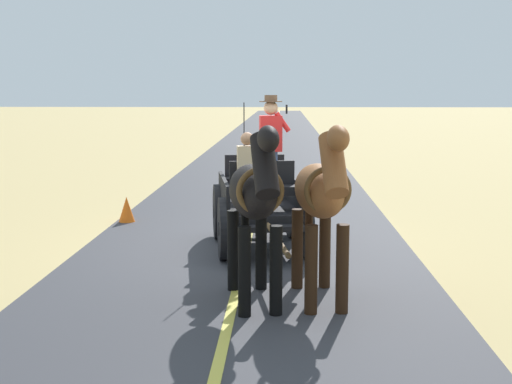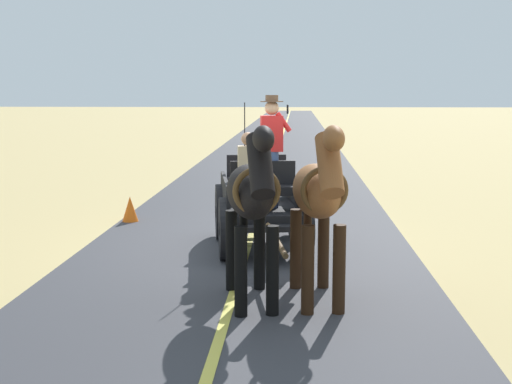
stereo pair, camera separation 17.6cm
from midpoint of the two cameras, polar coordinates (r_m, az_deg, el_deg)
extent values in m
plane|color=tan|center=(11.70, -0.24, -4.50)|extent=(200.00, 200.00, 0.00)
cube|color=#38383D|center=(11.70, -0.24, -4.49)|extent=(5.40, 160.00, 0.01)
cube|color=#DBCC4C|center=(11.70, -0.24, -4.46)|extent=(0.12, 160.00, 0.00)
cube|color=black|center=(11.58, 0.77, -1.31)|extent=(1.51, 2.35, 0.12)
cube|color=black|center=(11.61, 3.57, 0.09)|extent=(0.36, 2.08, 0.44)
cube|color=black|center=(11.49, -2.05, 0.02)|extent=(0.36, 2.08, 0.44)
cube|color=black|center=(10.41, 1.46, -2.96)|extent=(1.10, 0.39, 0.08)
cube|color=black|center=(12.79, 0.22, -1.23)|extent=(0.74, 0.30, 0.06)
cube|color=black|center=(10.93, 1.10, 0.13)|extent=(1.06, 0.50, 0.14)
cube|color=black|center=(11.08, 1.00, 1.39)|extent=(1.02, 0.23, 0.44)
cube|color=black|center=(12.01, 0.53, 0.86)|extent=(1.06, 0.50, 0.14)
cube|color=black|center=(12.17, 0.45, 2.00)|extent=(1.02, 0.23, 0.44)
cylinder|color=black|center=(10.95, 4.57, -2.85)|extent=(0.24, 0.96, 0.96)
cylinder|color=black|center=(10.95, 4.57, -2.85)|extent=(0.15, 0.23, 0.21)
cylinder|color=black|center=(10.81, -2.24, -2.97)|extent=(0.24, 0.96, 0.96)
cylinder|color=black|center=(10.81, -2.24, -2.97)|extent=(0.15, 0.23, 0.21)
cylinder|color=black|center=(12.45, 3.38, -1.50)|extent=(0.24, 0.96, 0.96)
cylinder|color=black|center=(12.45, 3.38, -1.50)|extent=(0.15, 0.23, 0.21)
cylinder|color=black|center=(12.32, -2.61, -1.59)|extent=(0.24, 0.96, 0.96)
cylinder|color=black|center=(12.32, -2.61, -1.59)|extent=(0.15, 0.23, 0.21)
cylinder|color=brown|center=(9.44, 2.15, -3.80)|extent=(0.36, 1.99, 0.07)
cylinder|color=black|center=(10.82, -0.47, 3.78)|extent=(0.02, 0.02, 1.30)
cylinder|color=#384C7F|center=(11.20, 1.71, 1.00)|extent=(0.22, 0.22, 0.90)
cube|color=red|center=(11.13, 1.73, 4.73)|extent=(0.37, 0.27, 0.56)
sphere|color=tan|center=(11.11, 1.74, 6.79)|extent=(0.22, 0.22, 0.22)
cylinder|color=#473323|center=(11.11, 1.74, 7.30)|extent=(0.36, 0.36, 0.01)
cylinder|color=#473323|center=(11.11, 1.74, 7.56)|extent=(0.20, 0.20, 0.10)
cylinder|color=red|center=(11.11, 2.68, 5.64)|extent=(0.27, 0.12, 0.32)
cube|color=black|center=(11.09, 3.01, 6.67)|extent=(0.03, 0.07, 0.14)
cube|color=#384C7F|center=(10.77, -0.15, 0.76)|extent=(0.32, 0.36, 0.14)
cube|color=tan|center=(10.85, -0.21, 2.47)|extent=(0.33, 0.24, 0.48)
sphere|color=#9E7051|center=(10.82, -0.21, 4.31)|extent=(0.20, 0.20, 0.20)
ellipsoid|color=brown|center=(8.59, 5.51, 0.12)|extent=(0.75, 1.62, 0.64)
cylinder|color=black|center=(8.26, 7.31, -6.21)|extent=(0.15, 0.15, 1.05)
cylinder|color=black|center=(8.20, 4.81, -6.29)|extent=(0.15, 0.15, 1.05)
cylinder|color=black|center=(9.31, 5.99, -4.56)|extent=(0.15, 0.15, 1.05)
cylinder|color=black|center=(9.25, 3.76, -4.61)|extent=(0.15, 0.15, 1.05)
cylinder|color=brown|center=(7.72, 6.59, 2.18)|extent=(0.34, 0.68, 0.73)
ellipsoid|color=brown|center=(7.48, 6.94, 4.31)|extent=(0.29, 0.56, 0.28)
cube|color=black|center=(7.74, 6.57, 2.46)|extent=(0.12, 0.51, 0.56)
cylinder|color=black|center=(9.36, 4.73, -1.08)|extent=(0.11, 0.11, 0.70)
torus|color=brown|center=(8.05, 6.16, 0.14)|extent=(0.55, 0.14, 0.55)
ellipsoid|color=black|center=(8.48, 0.16, 0.05)|extent=(0.84, 1.64, 0.64)
cylinder|color=black|center=(8.15, 1.96, -6.36)|extent=(0.15, 0.15, 1.05)
cylinder|color=black|center=(8.10, -0.60, -6.45)|extent=(0.15, 0.15, 1.05)
cylinder|color=black|center=(9.19, 0.83, -4.67)|extent=(0.15, 0.15, 1.05)
cylinder|color=black|center=(9.15, -1.44, -4.74)|extent=(0.15, 0.15, 1.05)
cylinder|color=black|center=(7.61, 1.02, 2.14)|extent=(0.38, 0.69, 0.73)
ellipsoid|color=black|center=(7.36, 1.28, 4.31)|extent=(0.32, 0.57, 0.28)
cube|color=black|center=(7.62, 1.00, 2.43)|extent=(0.15, 0.50, 0.56)
cylinder|color=black|center=(9.26, -0.46, -1.16)|extent=(0.11, 0.11, 0.70)
torus|color=brown|center=(7.94, 0.69, 0.07)|extent=(0.55, 0.17, 0.55)
cone|color=orange|center=(14.17, -9.75, -1.36)|extent=(0.32, 0.32, 0.50)
camera|label=1|loc=(0.09, -89.51, 0.07)|focal=49.66mm
camera|label=2|loc=(0.09, 90.49, -0.07)|focal=49.66mm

